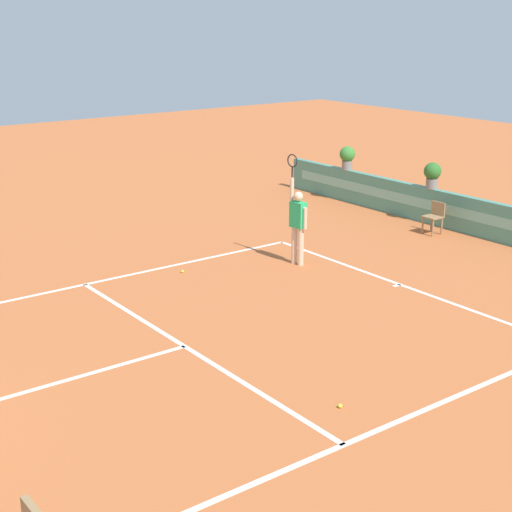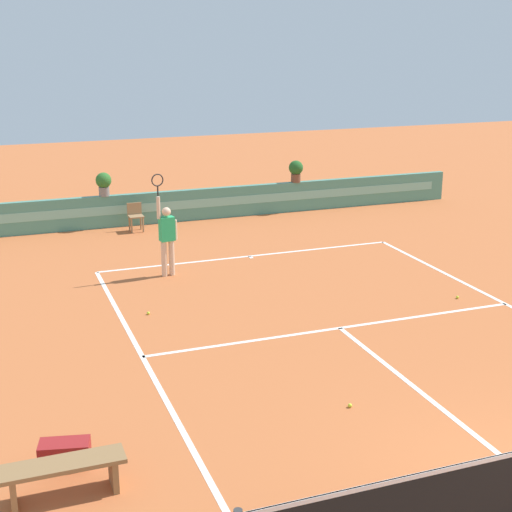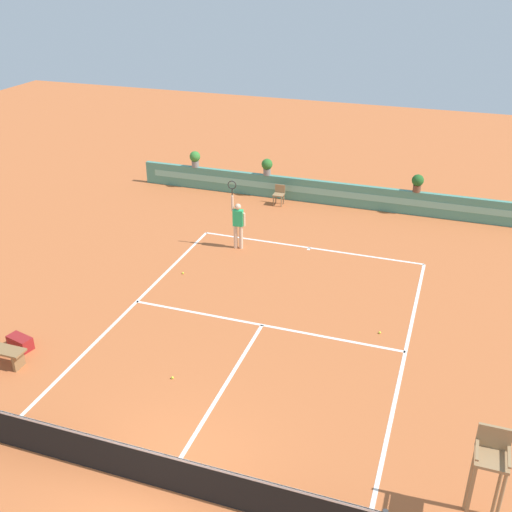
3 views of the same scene
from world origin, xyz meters
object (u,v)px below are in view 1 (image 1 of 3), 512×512
Objects in this scene: ball_kid_chair at (434,216)px; potted_plant_left at (432,174)px; potted_plant_far_left at (347,156)px; tennis_player at (298,221)px; tennis_ball_mid_court at (340,406)px; tennis_ball_by_sideline at (182,271)px.

potted_plant_left reaches higher than ball_kid_chair.
ball_kid_chair is 1.17× the size of potted_plant_far_left.
potted_plant_far_left is at bearing 170.12° from ball_kid_chair.
tennis_player is 7.07m from tennis_ball_mid_court.
tennis_ball_mid_court and tennis_ball_by_sideline have the same top height.
ball_kid_chair is at bearing -9.88° from potted_plant_far_left.
potted_plant_left is at bearing 87.02° from tennis_ball_by_sideline.
ball_kid_chair is at bearing -42.83° from potted_plant_left.
tennis_player is at bearing 67.06° from tennis_ball_by_sideline.
tennis_ball_mid_court is 11.40m from potted_plant_left.
potted_plant_left is at bearing 137.17° from ball_kid_chair.
tennis_player reaches higher than ball_kid_chair.
tennis_player is 38.01× the size of tennis_ball_by_sideline.
potted_plant_far_left is (-9.84, 9.32, 1.38)m from tennis_ball_mid_court.
ball_kid_chair is 12.50× the size of tennis_ball_mid_court.
tennis_player is 38.01× the size of tennis_ball_mid_court.
ball_kid_chair reaches higher than tennis_ball_by_sideline.
tennis_ball_mid_court is at bearing -34.42° from tennis_player.
potted_plant_left is (-0.79, 0.73, 0.93)m from ball_kid_chair.
tennis_player reaches higher than tennis_ball_mid_court.
tennis_player is at bearing -83.07° from potted_plant_left.
tennis_ball_by_sideline is 8.53m from potted_plant_far_left.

